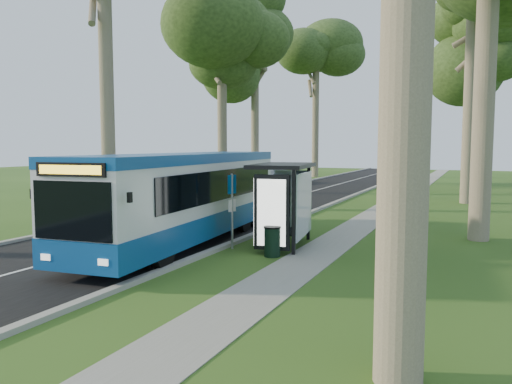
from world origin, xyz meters
TOP-DOWN VIEW (x-y plane):
  - ground at (0.00, 0.00)m, footprint 120.00×120.00m
  - road at (-3.50, 10.00)m, footprint 7.00×100.00m
  - kerb_east at (0.00, 10.00)m, footprint 0.25×100.00m
  - kerb_west at (-7.00, 10.00)m, footprint 0.25×100.00m
  - centre_line at (-3.50, 10.00)m, footprint 0.12×100.00m
  - footpath at (3.00, 10.00)m, footprint 1.50×100.00m
  - bus at (-1.57, 1.38)m, footprint 3.39×11.64m
  - bus_stop_sign at (0.30, 1.12)m, footprint 0.15×0.33m
  - bus_shelter at (1.72, 1.84)m, footprint 2.16×3.38m
  - litter_bin at (1.88, 0.63)m, footprint 0.52×0.52m
  - car_white at (-8.66, 27.79)m, footprint 3.35×4.96m
  - car_silver at (-9.24, 26.03)m, footprint 1.47×4.13m
  - tree_west_c at (-9.00, 18.00)m, footprint 5.20×5.20m
  - tree_west_d at (-11.00, 28.00)m, footprint 5.20×5.20m
  - tree_west_e at (-8.50, 38.00)m, footprint 5.20×5.20m
  - tree_east_c at (6.80, 18.00)m, footprint 5.20×5.20m
  - tree_east_d at (8.00, 30.00)m, footprint 5.20×5.20m

SIDE VIEW (x-z plane):
  - ground at x=0.00m, z-range 0.00..0.00m
  - road at x=-3.50m, z-range 0.00..0.02m
  - footpath at x=3.00m, z-range 0.00..0.02m
  - centre_line at x=-3.50m, z-range 0.02..0.02m
  - kerb_east at x=0.00m, z-range 0.00..0.12m
  - kerb_west at x=-7.00m, z-range 0.00..0.12m
  - litter_bin at x=1.88m, z-range 0.01..0.91m
  - car_silver at x=-9.24m, z-range 0.00..1.36m
  - car_white at x=-8.66m, z-range 0.00..1.57m
  - bus_stop_sign at x=0.30m, z-range 0.31..2.72m
  - bus at x=-1.57m, z-range 0.05..3.09m
  - bus_shelter at x=1.72m, z-range 0.56..3.27m
  - tree_west_c at x=-9.00m, z-range 3.44..17.68m
  - tree_east_d at x=8.00m, z-range 3.50..18.04m
  - tree_east_c at x=6.80m, z-range 3.51..18.08m
  - tree_west_e at x=-8.50m, z-range 3.89..20.11m
  - tree_west_d at x=-11.00m, z-range 3.93..20.30m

